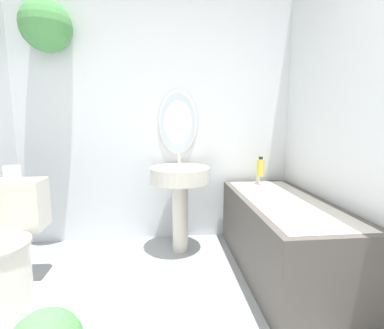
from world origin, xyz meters
The scene contains 7 objects.
wall_back centered at (-0.14, 2.29, 1.32)m, with size 2.70×0.42×2.40m.
wall_right centered at (1.32, 1.14, 1.20)m, with size 0.06×2.41×2.40m.
toilet centered at (-1.01, 1.42, 0.32)m, with size 0.45×0.65×0.75m.
pedestal_sink centered at (0.20, 1.98, 0.60)m, with size 0.52×0.52×0.87m.
bathtub centered at (0.96, 1.54, 0.30)m, with size 0.62×1.40×0.66m.
shampoo_bottle centered at (0.96, 2.06, 0.74)m, with size 0.07×0.07×0.18m.
toilet_paper_roll centered at (-1.01, 1.64, 0.80)m, with size 0.11×0.11×0.10m.
Camera 1 is at (0.07, -0.41, 1.15)m, focal length 26.00 mm.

